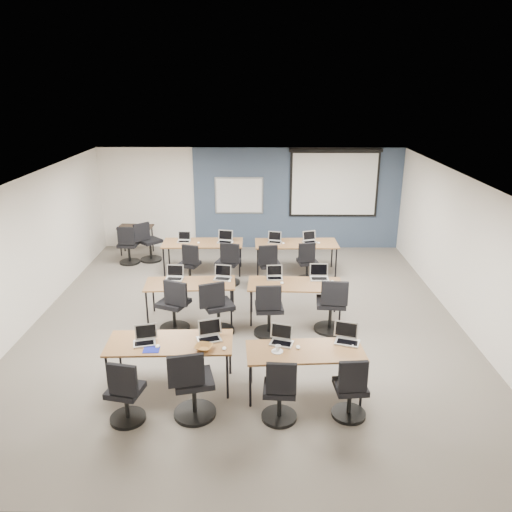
{
  "coord_description": "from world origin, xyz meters",
  "views": [
    {
      "loc": [
        0.26,
        -8.56,
        4.31
      ],
      "look_at": [
        0.18,
        0.4,
        1.17
      ],
      "focal_mm": 35.0,
      "sensor_mm": 36.0,
      "label": 1
    }
  ],
  "objects_px": {
    "training_table_back_left": "(203,244)",
    "task_chair_7": "(331,310)",
    "task_chair_2": "(280,395)",
    "laptop_10": "(275,240)",
    "laptop_11": "(309,239)",
    "task_chair_3": "(350,393)",
    "whiteboard": "(239,196)",
    "task_chair_9": "(228,267)",
    "training_table_front_right": "(305,353)",
    "training_table_back_right": "(296,245)",
    "task_chair_11": "(307,265)",
    "spare_chair_b": "(128,248)",
    "laptop_8": "(184,239)",
    "training_table_front_left": "(170,345)",
    "laptop_3": "(347,337)",
    "laptop_0": "(145,338)",
    "utility_table": "(136,230)",
    "task_chair_8": "(190,267)",
    "laptop_9": "(225,239)",
    "task_chair_10": "(269,268)",
    "task_chair_4": "(174,309)",
    "laptop_5": "(223,275)",
    "training_table_mid_right": "(295,286)",
    "task_chair_6": "(269,314)",
    "task_chair_1": "(192,389)",
    "laptop_1": "(209,334)",
    "task_chair_0": "(126,397)",
    "task_chair_5": "(217,311)",
    "laptop_7": "(319,275)",
    "training_table_mid_left": "(190,285)",
    "laptop_2": "(281,338)",
    "projector_screen": "(334,180)",
    "laptop_4": "(175,275)",
    "laptop_6": "(275,275)",
    "spare_chair_a": "(148,245)"
  },
  "relations": [
    {
      "from": "training_table_back_left",
      "to": "task_chair_7",
      "type": "relative_size",
      "value": 1.78
    },
    {
      "from": "task_chair_2",
      "to": "laptop_10",
      "type": "bearing_deg",
      "value": 92.74
    },
    {
      "from": "laptop_11",
      "to": "task_chair_3",
      "type": "bearing_deg",
      "value": -108.86
    },
    {
      "from": "whiteboard",
      "to": "task_chair_9",
      "type": "distance_m",
      "value": 2.83
    },
    {
      "from": "training_table_front_right",
      "to": "task_chair_7",
      "type": "relative_size",
      "value": 1.58
    },
    {
      "from": "training_table_back_right",
      "to": "task_chair_3",
      "type": "xyz_separation_m",
      "value": [
        0.36,
        -5.48,
        -0.3
      ]
    },
    {
      "from": "task_chair_11",
      "to": "spare_chair_b",
      "type": "xyz_separation_m",
      "value": [
        -4.33,
        1.11,
        0.02
      ]
    },
    {
      "from": "laptop_8",
      "to": "laptop_11",
      "type": "xyz_separation_m",
      "value": [
        2.96,
        -0.0,
        0.0
      ]
    },
    {
      "from": "task_chair_9",
      "to": "training_table_front_left",
      "type": "bearing_deg",
      "value": -82.18
    },
    {
      "from": "laptop_3",
      "to": "task_chair_3",
      "type": "xyz_separation_m",
      "value": [
        -0.06,
        -0.8,
        -0.4
      ]
    },
    {
      "from": "laptop_0",
      "to": "utility_table",
      "type": "distance_m",
      "value": 6.26
    },
    {
      "from": "laptop_0",
      "to": "task_chair_11",
      "type": "bearing_deg",
      "value": 42.5
    },
    {
      "from": "task_chair_8",
      "to": "laptop_9",
      "type": "bearing_deg",
      "value": 65.21
    },
    {
      "from": "laptop_0",
      "to": "task_chair_10",
      "type": "distance_m",
      "value": 4.33
    },
    {
      "from": "task_chair_4",
      "to": "laptop_5",
      "type": "xyz_separation_m",
      "value": [
        0.83,
        0.76,
        0.36
      ]
    },
    {
      "from": "laptop_3",
      "to": "laptop_10",
      "type": "xyz_separation_m",
      "value": [
        -0.92,
        4.74,
        -0.0
      ]
    },
    {
      "from": "training_table_mid_right",
      "to": "task_chair_6",
      "type": "xyz_separation_m",
      "value": [
        -0.5,
        -0.66,
        -0.26
      ]
    },
    {
      "from": "task_chair_1",
      "to": "task_chair_6",
      "type": "xyz_separation_m",
      "value": [
        1.06,
        2.33,
        -0.02
      ]
    },
    {
      "from": "training_table_front_right",
      "to": "utility_table",
      "type": "bearing_deg",
      "value": 117.96
    },
    {
      "from": "training_table_front_left",
      "to": "laptop_1",
      "type": "relative_size",
      "value": 5.31
    },
    {
      "from": "task_chair_0",
      "to": "task_chair_9",
      "type": "bearing_deg",
      "value": 89.88
    },
    {
      "from": "task_chair_4",
      "to": "task_chair_5",
      "type": "xyz_separation_m",
      "value": [
        0.78,
        -0.09,
        0.0
      ]
    },
    {
      "from": "task_chair_7",
      "to": "task_chair_11",
      "type": "height_order",
      "value": "task_chair_7"
    },
    {
      "from": "whiteboard",
      "to": "task_chair_2",
      "type": "xyz_separation_m",
      "value": [
        0.83,
        -7.39,
        -1.05
      ]
    },
    {
      "from": "laptop_3",
      "to": "task_chair_3",
      "type": "distance_m",
      "value": 0.9
    },
    {
      "from": "task_chair_4",
      "to": "laptop_7",
      "type": "bearing_deg",
      "value": 38.96
    },
    {
      "from": "laptop_8",
      "to": "laptop_11",
      "type": "bearing_deg",
      "value": 1.93
    },
    {
      "from": "training_table_front_right",
      "to": "laptop_10",
      "type": "bearing_deg",
      "value": 89.52
    },
    {
      "from": "laptop_9",
      "to": "training_table_mid_left",
      "type": "bearing_deg",
      "value": -89.34
    },
    {
      "from": "task_chair_7",
      "to": "whiteboard",
      "type": "bearing_deg",
      "value": 115.75
    },
    {
      "from": "task_chair_4",
      "to": "laptop_11",
      "type": "relative_size",
      "value": 3.23
    },
    {
      "from": "training_table_mid_left",
      "to": "laptop_3",
      "type": "relative_size",
      "value": 4.89
    },
    {
      "from": "laptop_10",
      "to": "utility_table",
      "type": "bearing_deg",
      "value": 173.25
    },
    {
      "from": "laptop_2",
      "to": "laptop_9",
      "type": "height_order",
      "value": "laptop_9"
    },
    {
      "from": "training_table_mid_left",
      "to": "task_chair_3",
      "type": "height_order",
      "value": "task_chair_3"
    },
    {
      "from": "training_table_front_right",
      "to": "task_chair_10",
      "type": "xyz_separation_m",
      "value": [
        -0.44,
        4.1,
        -0.27
      ]
    },
    {
      "from": "task_chair_3",
      "to": "laptop_1",
      "type": "bearing_deg",
      "value": 151.18
    },
    {
      "from": "task_chair_6",
      "to": "laptop_11",
      "type": "xyz_separation_m",
      "value": [
        1.0,
        3.24,
        0.37
      ]
    },
    {
      "from": "projector_screen",
      "to": "laptop_0",
      "type": "xyz_separation_m",
      "value": [
        -3.6,
        -6.56,
        -1.1
      ]
    },
    {
      "from": "laptop_9",
      "to": "task_chair_4",
      "type": "bearing_deg",
      "value": -91.63
    },
    {
      "from": "laptop_0",
      "to": "task_chair_2",
      "type": "relative_size",
      "value": 0.33
    },
    {
      "from": "laptop_8",
      "to": "task_chair_2",
      "type": "bearing_deg",
      "value": -67.9
    },
    {
      "from": "training_table_front_right",
      "to": "laptop_4",
      "type": "relative_size",
      "value": 5.06
    },
    {
      "from": "projector_screen",
      "to": "task_chair_8",
      "type": "distance_m",
      "value": 4.6
    },
    {
      "from": "task_chair_10",
      "to": "laptop_6",
      "type": "bearing_deg",
      "value": -97.19
    },
    {
      "from": "task_chair_9",
      "to": "laptop_10",
      "type": "bearing_deg",
      "value": 55.29
    },
    {
      "from": "task_chair_1",
      "to": "laptop_9",
      "type": "distance_m",
      "value": 5.55
    },
    {
      "from": "training_table_front_left",
      "to": "laptop_9",
      "type": "xyz_separation_m",
      "value": [
        0.49,
        4.79,
        0.11
      ]
    },
    {
      "from": "laptop_0",
      "to": "spare_chair_a",
      "type": "bearing_deg",
      "value": 87.54
    },
    {
      "from": "laptop_10",
      "to": "training_table_front_right",
      "type": "bearing_deg",
      "value": -73.97
    }
  ]
}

